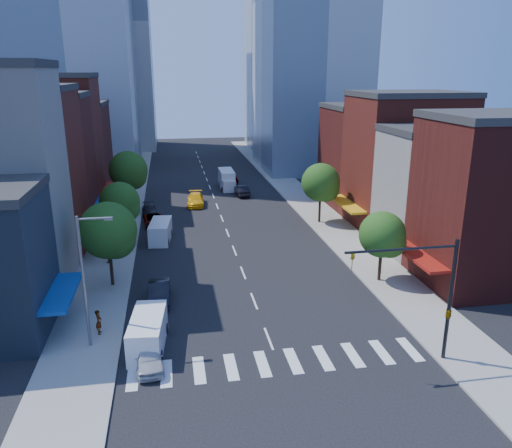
{
  "coord_description": "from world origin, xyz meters",
  "views": [
    {
      "loc": [
        -6.16,
        -30.06,
        17.71
      ],
      "look_at": [
        1.0,
        10.8,
        5.0
      ],
      "focal_mm": 35.0,
      "sensor_mm": 36.0,
      "label": 1
    }
  ],
  "objects_px": {
    "parked_car_third": "(154,220)",
    "cargo_van_far": "(160,232)",
    "box_truck": "(227,180)",
    "pedestrian_near": "(99,322)",
    "parked_car_front": "(149,356)",
    "pedestrian_far": "(107,254)",
    "traffic_car_far": "(232,178)",
    "taxi": "(196,200)",
    "cargo_van_near": "(148,333)",
    "parked_car_rear": "(149,210)",
    "parked_car_second": "(159,293)",
    "traffic_car_oncoming": "(242,190)"
  },
  "relations": [
    {
      "from": "parked_car_third",
      "to": "cargo_van_far",
      "type": "xyz_separation_m",
      "value": [
        0.8,
        -5.89,
        0.42
      ]
    },
    {
      "from": "box_truck",
      "to": "pedestrian_near",
      "type": "bearing_deg",
      "value": -107.76
    },
    {
      "from": "parked_car_front",
      "to": "cargo_van_far",
      "type": "distance_m",
      "value": 24.43
    },
    {
      "from": "parked_car_third",
      "to": "box_truck",
      "type": "xyz_separation_m",
      "value": [
        10.95,
        18.39,
        0.68
      ]
    },
    {
      "from": "cargo_van_far",
      "to": "box_truck",
      "type": "distance_m",
      "value": 26.31
    },
    {
      "from": "pedestrian_near",
      "to": "pedestrian_far",
      "type": "height_order",
      "value": "pedestrian_near"
    },
    {
      "from": "pedestrian_far",
      "to": "traffic_car_far",
      "type": "bearing_deg",
      "value": 157.99
    },
    {
      "from": "pedestrian_far",
      "to": "taxi",
      "type": "bearing_deg",
      "value": 158.52
    },
    {
      "from": "parked_car_third",
      "to": "pedestrian_near",
      "type": "xyz_separation_m",
      "value": [
        -3.25,
        -25.81,
        0.38
      ]
    },
    {
      "from": "parked_car_front",
      "to": "traffic_car_far",
      "type": "distance_m",
      "value": 54.28
    },
    {
      "from": "pedestrian_near",
      "to": "cargo_van_near",
      "type": "bearing_deg",
      "value": -125.31
    },
    {
      "from": "parked_car_rear",
      "to": "pedestrian_far",
      "type": "distance_m",
      "value": 17.18
    },
    {
      "from": "traffic_car_far",
      "to": "taxi",
      "type": "bearing_deg",
      "value": 61.72
    },
    {
      "from": "parked_car_second",
      "to": "parked_car_third",
      "type": "xyz_separation_m",
      "value": [
        -0.82,
        21.13,
        -0.13
      ]
    },
    {
      "from": "parked_car_third",
      "to": "cargo_van_near",
      "type": "height_order",
      "value": "cargo_van_near"
    },
    {
      "from": "parked_car_front",
      "to": "traffic_car_far",
      "type": "height_order",
      "value": "traffic_car_far"
    },
    {
      "from": "parked_car_second",
      "to": "pedestrian_far",
      "type": "bearing_deg",
      "value": 119.9
    },
    {
      "from": "parked_car_third",
      "to": "taxi",
      "type": "distance_m",
      "value": 10.33
    },
    {
      "from": "parked_car_front",
      "to": "parked_car_rear",
      "type": "relative_size",
      "value": 0.94
    },
    {
      "from": "parked_car_rear",
      "to": "traffic_car_far",
      "type": "height_order",
      "value": "traffic_car_far"
    },
    {
      "from": "traffic_car_far",
      "to": "pedestrian_far",
      "type": "height_order",
      "value": "pedestrian_far"
    },
    {
      "from": "traffic_car_far",
      "to": "pedestrian_near",
      "type": "xyz_separation_m",
      "value": [
        -15.54,
        -48.44,
        0.33
      ]
    },
    {
      "from": "cargo_van_far",
      "to": "pedestrian_far",
      "type": "height_order",
      "value": "cargo_van_far"
    },
    {
      "from": "parked_car_second",
      "to": "traffic_car_oncoming",
      "type": "relative_size",
      "value": 1.01
    },
    {
      "from": "parked_car_second",
      "to": "traffic_car_far",
      "type": "xyz_separation_m",
      "value": [
        11.48,
        43.76,
        -0.08
      ]
    },
    {
      "from": "box_truck",
      "to": "parked_car_third",
      "type": "bearing_deg",
      "value": -120.73
    },
    {
      "from": "parked_car_front",
      "to": "taxi",
      "type": "height_order",
      "value": "taxi"
    },
    {
      "from": "taxi",
      "to": "traffic_car_far",
      "type": "distance_m",
      "value": 15.46
    },
    {
      "from": "parked_car_front",
      "to": "pedestrian_far",
      "type": "height_order",
      "value": "pedestrian_far"
    },
    {
      "from": "parked_car_front",
      "to": "taxi",
      "type": "relative_size",
      "value": 0.75
    },
    {
      "from": "parked_car_front",
      "to": "traffic_car_oncoming",
      "type": "xyz_separation_m",
      "value": [
        12.24,
        43.57,
        0.08
      ]
    },
    {
      "from": "taxi",
      "to": "pedestrian_near",
      "type": "distance_m",
      "value": 35.66
    },
    {
      "from": "cargo_van_far",
      "to": "traffic_car_oncoming",
      "type": "height_order",
      "value": "cargo_van_far"
    },
    {
      "from": "parked_car_front",
      "to": "parked_car_second",
      "type": "height_order",
      "value": "parked_car_second"
    },
    {
      "from": "parked_car_rear",
      "to": "taxi",
      "type": "bearing_deg",
      "value": 27.35
    },
    {
      "from": "parked_car_third",
      "to": "cargo_van_near",
      "type": "bearing_deg",
      "value": -95.07
    },
    {
      "from": "parked_car_rear",
      "to": "cargo_van_far",
      "type": "relative_size",
      "value": 0.83
    },
    {
      "from": "taxi",
      "to": "parked_car_front",
      "type": "bearing_deg",
      "value": -93.66
    },
    {
      "from": "taxi",
      "to": "box_truck",
      "type": "height_order",
      "value": "box_truck"
    },
    {
      "from": "cargo_van_near",
      "to": "box_truck",
      "type": "xyz_separation_m",
      "value": [
        10.8,
        46.52,
        0.23
      ]
    },
    {
      "from": "cargo_van_near",
      "to": "box_truck",
      "type": "bearing_deg",
      "value": 82.55
    },
    {
      "from": "cargo_van_near",
      "to": "cargo_van_far",
      "type": "bearing_deg",
      "value": 93.96
    },
    {
      "from": "parked_car_third",
      "to": "traffic_car_far",
      "type": "xyz_separation_m",
      "value": [
        12.3,
        22.63,
        0.05
      ]
    },
    {
      "from": "parked_car_rear",
      "to": "parked_car_second",
      "type": "bearing_deg",
      "value": -91.34
    },
    {
      "from": "cargo_van_near",
      "to": "taxi",
      "type": "relative_size",
      "value": 0.99
    },
    {
      "from": "cargo_van_near",
      "to": "taxi",
      "type": "xyz_separation_m",
      "value": [
        5.29,
        36.91,
        -0.31
      ]
    },
    {
      "from": "parked_car_second",
      "to": "cargo_van_far",
      "type": "xyz_separation_m",
      "value": [
        -0.01,
        15.24,
        0.29
      ]
    },
    {
      "from": "traffic_car_oncoming",
      "to": "traffic_car_far",
      "type": "bearing_deg",
      "value": -93.22
    },
    {
      "from": "parked_car_third",
      "to": "traffic_car_oncoming",
      "type": "height_order",
      "value": "traffic_car_oncoming"
    },
    {
      "from": "parked_car_rear",
      "to": "traffic_car_oncoming",
      "type": "distance_m",
      "value": 15.62
    }
  ]
}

